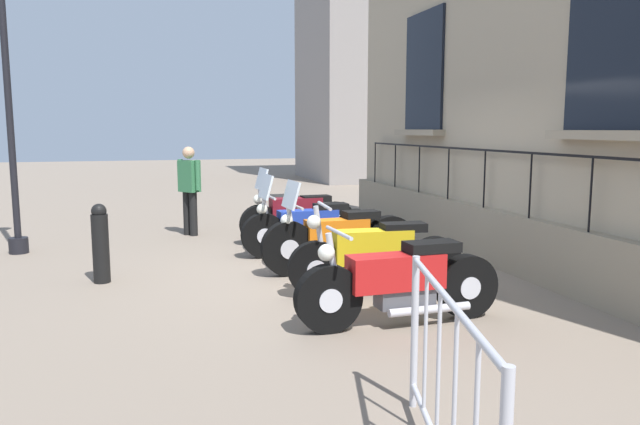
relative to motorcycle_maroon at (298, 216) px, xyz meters
The scene contains 12 objects.
ground_plane 2.20m from the motorcycle_maroon, 89.95° to the left, with size 60.00×60.00×0.00m, color gray.
building_facade 4.61m from the motorcycle_maroon, 140.13° to the left, with size 0.82×10.13×7.40m.
motorcycle_maroon is the anchor object (origin of this frame).
motorcycle_blue 1.04m from the motorcycle_maroon, 86.30° to the left, with size 2.12×0.65×1.23m.
motorcycle_orange 2.18m from the motorcycle_maroon, 90.74° to the left, with size 2.16×0.61×1.23m.
motorcycle_yellow 3.32m from the motorcycle_maroon, 91.82° to the left, with size 2.07×0.62×1.05m.
motorcycle_red 4.43m from the motorcycle_maroon, 88.96° to the left, with size 2.11×0.66×0.96m.
lamppost 4.76m from the motorcycle_maroon, ahead, with size 0.32×0.32×4.32m.
crowd_barrier 7.02m from the motorcycle_maroon, 82.49° to the left, with size 0.53×1.85×1.05m.
bollard 3.54m from the motorcycle_maroon, 33.02° to the left, with size 0.20×0.20×0.98m.
pedestrian_standing 2.09m from the motorcycle_maroon, 34.82° to the right, with size 0.40×0.44×1.57m.
distant_building 14.33m from the motorcycle_maroon, 117.09° to the right, with size 5.33×4.82×10.93m.
Camera 1 is at (2.37, 7.49, 1.89)m, focal length 33.80 mm.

